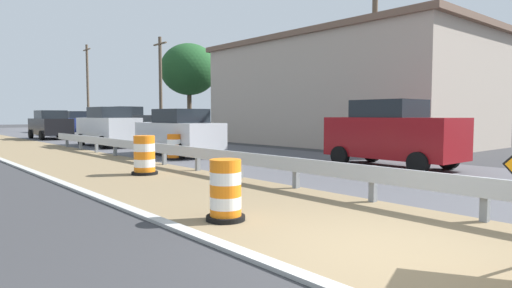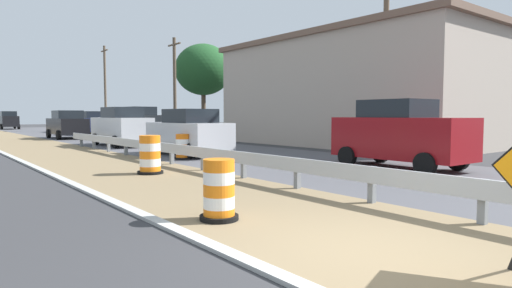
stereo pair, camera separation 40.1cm
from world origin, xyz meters
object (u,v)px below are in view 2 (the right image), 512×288
(car_distant_c, at_px, (140,123))
(utility_pole_near, at_px, (386,51))
(traffic_barrel_close, at_px, (150,156))
(car_trailing_far_lane, at_px, (8,120))
(car_lead_far_lane, at_px, (121,127))
(utility_pole_mid, at_px, (175,86))
(car_distant_a, at_px, (75,122))
(car_lead_near_lane, at_px, (67,124))
(traffic_barrel_nearest, at_px, (219,193))
(car_mid_far_lane, at_px, (400,134))
(utility_pole_far, at_px, (105,87))
(car_trailing_near_lane, at_px, (93,123))
(traffic_barrel_mid, at_px, (183,148))
(car_distant_b, at_px, (188,132))

(car_distant_c, distance_m, utility_pole_near, 17.16)
(traffic_barrel_close, distance_m, car_trailing_far_lane, 46.03)
(car_lead_far_lane, relative_size, utility_pole_mid, 0.64)
(car_trailing_far_lane, relative_size, car_distant_a, 0.96)
(car_lead_near_lane, relative_size, car_lead_far_lane, 0.93)
(car_lead_far_lane, height_order, utility_pole_near, utility_pole_near)
(utility_pole_mid, bearing_deg, car_lead_near_lane, 154.24)
(traffic_barrel_nearest, bearing_deg, car_mid_far_lane, 14.58)
(utility_pole_mid, bearing_deg, utility_pole_far, 88.88)
(traffic_barrel_close, distance_m, utility_pole_mid, 20.39)
(traffic_barrel_nearest, distance_m, car_trailing_near_lane, 31.92)
(car_trailing_near_lane, distance_m, utility_pole_near, 25.88)
(traffic_barrel_nearest, height_order, utility_pole_near, utility_pole_near)
(traffic_barrel_nearest, xyz_separation_m, traffic_barrel_close, (1.44, 5.75, 0.06))
(traffic_barrel_nearest, height_order, car_distant_c, car_distant_c)
(traffic_barrel_mid, bearing_deg, car_distant_b, 53.02)
(car_lead_near_lane, relative_size, car_trailing_near_lane, 1.00)
(traffic_barrel_close, distance_m, traffic_barrel_mid, 3.99)
(traffic_barrel_mid, bearing_deg, car_distant_a, 81.77)
(car_trailing_near_lane, distance_m, car_lead_far_lane, 14.23)
(car_lead_near_lane, distance_m, utility_pole_far, 14.85)
(car_distant_b, relative_size, car_distant_c, 0.94)
(traffic_barrel_nearest, distance_m, car_distant_a, 38.76)
(car_trailing_far_lane, bearing_deg, car_trailing_near_lane, -170.69)
(utility_pole_far, bearing_deg, car_distant_c, -101.83)
(car_mid_far_lane, bearing_deg, traffic_barrel_close, -116.81)
(car_mid_far_lane, xyz_separation_m, utility_pole_mid, (3.18, 21.10, 2.75))
(car_lead_far_lane, xyz_separation_m, utility_pole_mid, (6.47, 6.22, 2.78))
(traffic_barrel_nearest, xyz_separation_m, car_trailing_far_lane, (4.64, 51.67, 0.60))
(car_distant_a, bearing_deg, car_lead_far_lane, -7.67)
(utility_pole_mid, xyz_separation_m, utility_pole_far, (0.31, 15.83, 0.71))
(car_mid_far_lane, relative_size, car_trailing_far_lane, 1.02)
(car_lead_near_lane, relative_size, car_distant_b, 1.01)
(car_trailing_near_lane, height_order, utility_pole_far, utility_pole_far)
(car_lead_near_lane, distance_m, car_lead_far_lane, 9.49)
(traffic_barrel_close, distance_m, car_distant_a, 32.84)
(utility_pole_near, height_order, utility_pole_mid, utility_pole_near)
(traffic_barrel_nearest, distance_m, car_lead_far_lane, 17.72)
(traffic_barrel_nearest, xyz_separation_m, car_distant_b, (5.09, 10.04, 0.52))
(car_lead_near_lane, xyz_separation_m, car_distant_a, (3.69, 11.36, -0.02))
(car_distant_b, bearing_deg, traffic_barrel_close, 138.35)
(traffic_barrel_close, bearing_deg, utility_pole_mid, 60.38)
(car_trailing_near_lane, relative_size, car_distant_c, 0.95)
(traffic_barrel_mid, bearing_deg, utility_pole_mid, 63.36)
(car_lead_far_lane, xyz_separation_m, car_trailing_far_lane, (-0.27, 34.65, -0.00))
(car_mid_far_lane, height_order, utility_pole_mid, utility_pole_mid)
(traffic_barrel_nearest, bearing_deg, traffic_barrel_mid, 64.83)
(utility_pole_mid, distance_m, utility_pole_far, 15.85)
(car_trailing_far_lane, bearing_deg, utility_pole_mid, -166.08)
(car_trailing_far_lane, distance_m, car_distant_b, 41.63)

